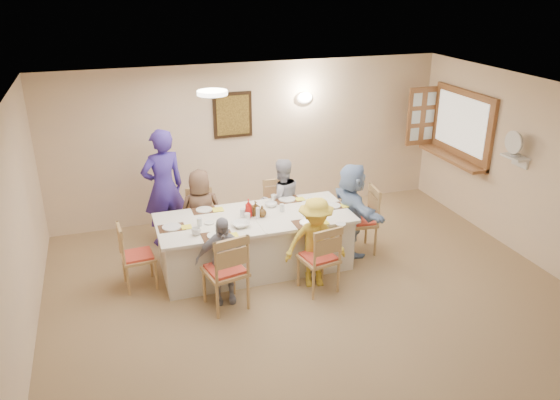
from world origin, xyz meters
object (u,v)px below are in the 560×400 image
object	(u,v)px
chair_back_right	(279,210)
diner_front_right	(315,243)
chair_front_left	(225,269)
desk_fan	(515,147)
chair_front_right	(319,257)
chair_left_end	(138,255)
diner_front_left	(223,260)
dining_table	(255,242)
serving_hatch	(462,126)
chair_right_end	(359,220)
caregiver	(163,188)
condiment_ketchup	(249,208)
diner_back_right	(281,201)
chair_back_left	(200,221)
diner_right_end	(351,209)
diner_back_left	(201,212)

from	to	relation	value
chair_back_right	diner_front_right	world-z (taller)	diner_front_right
chair_front_left	desk_fan	bearing A→B (deg)	171.76
chair_front_right	chair_left_end	bearing A→B (deg)	-30.64
diner_front_left	chair_front_right	bearing A→B (deg)	0.60
desk_fan	chair_back_right	distance (m)	3.46
dining_table	chair_front_left	xyz separation A→B (m)	(-0.60, -0.80, 0.12)
serving_hatch	chair_right_end	world-z (taller)	serving_hatch
chair_back_right	caregiver	distance (m)	1.74
chair_front_right	caregiver	bearing A→B (deg)	-59.99
desk_fan	condiment_ketchup	bearing A→B (deg)	170.91
diner_back_right	diner_front_left	bearing A→B (deg)	44.30
chair_back_left	diner_right_end	size ratio (longest dim) A/B	0.65
dining_table	chair_front_right	xyz separation A→B (m)	(0.60, -0.80, 0.09)
chair_front_right	caregiver	xyz separation A→B (m)	(-1.65, 1.95, 0.41)
diner_front_right	chair_back_left	bearing A→B (deg)	137.30
serving_hatch	chair_back_left	bearing A→B (deg)	179.78
dining_table	caregiver	distance (m)	1.64
chair_back_right	chair_front_right	size ratio (longest dim) A/B	0.95
chair_front_left	diner_right_end	xyz separation A→B (m)	(2.02, 0.80, 0.17)
chair_left_end	condiment_ketchup	distance (m)	1.54
chair_front_right	diner_front_right	bearing A→B (deg)	-100.23
chair_front_right	diner_right_end	bearing A→B (deg)	-145.94
diner_front_left	diner_back_right	bearing A→B (deg)	54.89
chair_front_left	chair_right_end	world-z (taller)	chair_front_left
dining_table	diner_front_left	bearing A→B (deg)	-131.42
condiment_ketchup	chair_back_left	bearing A→B (deg)	123.77
desk_fan	diner_back_left	world-z (taller)	desk_fan
chair_left_end	desk_fan	bearing A→B (deg)	-100.76
dining_table	condiment_ketchup	bearing A→B (deg)	166.14
diner_front_right	diner_right_end	size ratio (longest dim) A/B	0.90
chair_front_right	diner_front_left	xyz separation A→B (m)	(-1.20, 0.12, 0.10)
diner_front_left	diner_right_end	xyz separation A→B (m)	(2.02, 0.68, 0.11)
chair_back_left	chair_front_right	bearing A→B (deg)	-43.51
dining_table	diner_right_end	world-z (taller)	diner_right_end
serving_hatch	diner_back_right	distance (m)	3.21
caregiver	desk_fan	bearing A→B (deg)	143.77
diner_right_end	dining_table	bearing A→B (deg)	87.45
chair_left_end	diner_back_left	xyz separation A→B (m)	(0.95, 0.68, 0.18)
dining_table	condiment_ketchup	xyz separation A→B (m)	(-0.08, 0.02, 0.51)
diner_front_right	caregiver	xyz separation A→B (m)	(-1.65, 1.83, 0.27)
chair_back_right	chair_front_left	world-z (taller)	chair_front_left
dining_table	diner_back_left	bearing A→B (deg)	131.42
chair_left_end	condiment_ketchup	xyz separation A→B (m)	(1.47, 0.02, 0.44)
chair_back_left	chair_front_left	world-z (taller)	chair_front_left
chair_back_left	chair_left_end	distance (m)	1.24
chair_front_left	diner_front_left	world-z (taller)	diner_front_left
chair_left_end	caregiver	size ratio (longest dim) A/B	0.50
serving_hatch	diner_right_end	xyz separation A→B (m)	(-2.27, -0.78, -0.82)
chair_back_left	chair_right_end	distance (m)	2.29
diner_right_end	chair_back_right	bearing A→B (deg)	43.16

